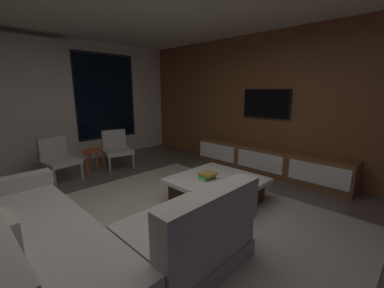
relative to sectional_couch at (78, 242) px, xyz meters
name	(u,v)px	position (x,y,z in m)	size (l,w,h in m)	color
floor	(155,231)	(0.87, 0.04, -0.29)	(9.20, 9.20, 0.00)	#564C44
back_wall_with_window	(43,103)	(0.80, 3.65, 1.05)	(6.60, 0.30, 2.70)	beige
media_wall	(281,104)	(3.93, 0.04, 1.06)	(0.12, 7.80, 2.70)	brown
area_rug	(183,222)	(1.22, -0.06, -0.28)	(3.20, 3.80, 0.01)	#ADA391
sectional_couch	(78,242)	(0.00, 0.00, 0.00)	(1.98, 2.50, 0.82)	gray
coffee_table	(217,190)	(1.96, 0.00, -0.10)	(1.16, 1.16, 0.36)	#3A210F
book_stack_on_coffee_table	(207,176)	(1.86, 0.10, 0.12)	(0.24, 0.20, 0.09)	#7BC257
accent_chair_near_window	(116,147)	(1.79, 2.57, 0.14)	(0.65, 0.67, 0.78)	#B2ADA0
accent_chair_by_curtain	(58,157)	(0.66, 2.62, 0.14)	(0.62, 0.64, 0.78)	#B2ADA0
side_stool	(91,154)	(1.27, 2.60, 0.08)	(0.32, 0.32, 0.46)	#BF4C1E
media_console	(267,161)	(3.64, 0.09, -0.04)	(0.46, 3.10, 0.52)	brown
mounted_tv	(266,104)	(3.82, 0.29, 1.06)	(0.05, 0.96, 0.56)	black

